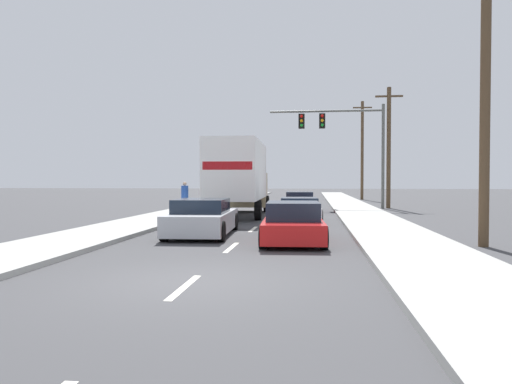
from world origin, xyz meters
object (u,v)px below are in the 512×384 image
object	(u,v)px
car_silver	(203,218)
utility_pole_mid	(389,146)
car_red	(293,223)
utility_pole_far	(362,149)
car_maroon	(300,203)
traffic_signal_mast	(336,130)
pedestrian_near_corner	(185,197)
box_truck	(239,175)
car_white	(299,210)
utility_pole_near	(485,79)

from	to	relation	value
car_silver	utility_pole_mid	distance (m)	19.32
car_silver	car_red	world-z (taller)	car_silver
utility_pole_far	car_maroon	bearing A→B (deg)	-106.97
traffic_signal_mast	utility_pole_mid	distance (m)	3.70
pedestrian_near_corner	box_truck	bearing A→B (deg)	-11.57
car_maroon	utility_pole_far	size ratio (longest dim) A/B	0.49
box_truck	car_maroon	distance (m)	5.50
car_white	utility_pole_far	size ratio (longest dim) A/B	0.44
utility_pole_far	utility_pole_mid	bearing A→B (deg)	-88.74
car_silver	pedestrian_near_corner	xyz separation A→B (m)	(-3.09, 9.14, 0.38)
utility_pole_near	utility_pole_far	bearing A→B (deg)	90.11
box_truck	pedestrian_near_corner	bearing A→B (deg)	168.43
traffic_signal_mast	pedestrian_near_corner	distance (m)	11.82
car_silver	utility_pole_far	distance (m)	32.27
car_red	pedestrian_near_corner	world-z (taller)	pedestrian_near_corner
car_white	utility_pole_near	distance (m)	10.12
utility_pole_near	utility_pole_mid	distance (m)	18.67
utility_pole_mid	utility_pole_far	bearing A→B (deg)	91.26
box_truck	traffic_signal_mast	distance (m)	9.91
utility_pole_near	utility_pole_mid	world-z (taller)	utility_pole_near
car_maroon	utility_pole_near	distance (m)	16.24
box_truck	pedestrian_near_corner	size ratio (longest dim) A/B	5.57
utility_pole_mid	pedestrian_near_corner	size ratio (longest dim) A/B	4.88
car_white	utility_pole_far	world-z (taller)	utility_pole_far
car_maroon	utility_pole_far	bearing A→B (deg)	73.03
car_white	traffic_signal_mast	world-z (taller)	traffic_signal_mast
car_maroon	pedestrian_near_corner	world-z (taller)	pedestrian_near_corner
box_truck	utility_pole_near	xyz separation A→B (m)	(8.58, -10.36, 2.59)
box_truck	car_maroon	bearing A→B (deg)	54.98
pedestrian_near_corner	traffic_signal_mast	bearing A→B (deg)	40.52
utility_pole_far	box_truck	bearing A→B (deg)	-110.88
car_silver	car_red	distance (m)	3.40
utility_pole_far	traffic_signal_mast	bearing A→B (deg)	-102.46
car_red	utility_pole_far	world-z (taller)	utility_pole_far
car_silver	pedestrian_near_corner	size ratio (longest dim) A/B	2.83
box_truck	car_white	world-z (taller)	box_truck
car_red	utility_pole_near	bearing A→B (deg)	-5.71
car_maroon	utility_pole_mid	xyz separation A→B (m)	(5.81, 4.00, 3.63)
car_maroon	car_red	bearing A→B (deg)	-89.44
car_white	utility_pole_near	world-z (taller)	utility_pole_near
car_silver	car_white	xyz separation A→B (m)	(3.16, 5.58, -0.06)
car_silver	utility_pole_near	xyz separation A→B (m)	(8.57, -1.85, 4.17)
box_truck	car_white	distance (m)	4.62
utility_pole_far	pedestrian_near_corner	bearing A→B (deg)	-118.12
utility_pole_mid	utility_pole_far	world-z (taller)	utility_pole_far
box_truck	traffic_signal_mast	size ratio (longest dim) A/B	1.22
car_maroon	traffic_signal_mast	xyz separation A→B (m)	(2.29, 3.49, 4.66)
car_maroon	pedestrian_near_corner	size ratio (longest dim) A/B	2.77
traffic_signal_mast	utility_pole_mid	size ratio (longest dim) A/B	0.94
box_truck	car_white	size ratio (longest dim) A/B	2.22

